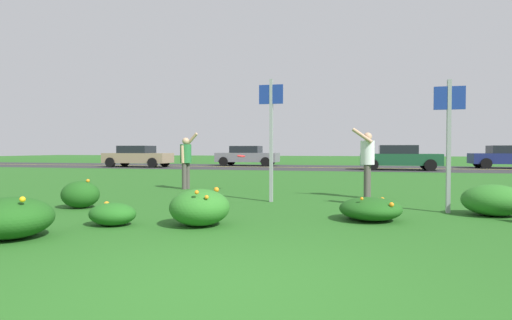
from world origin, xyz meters
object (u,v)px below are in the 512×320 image
(sign_post_by_roadside, at_px, (449,132))
(car_navy_rightmost, at_px, (509,157))
(person_thrower_green_shirt, at_px, (186,158))
(car_gray_center_left, at_px, (247,156))
(sign_post_near_path, at_px, (271,128))
(car_tan_leftmost, at_px, (138,156))
(car_dark_green_center_right, at_px, (399,157))
(person_catcher_white_shirt, at_px, (367,159))
(frisbee_red, at_px, (241,156))

(sign_post_by_roadside, height_order, car_navy_rightmost, sign_post_by_roadside)
(person_thrower_green_shirt, height_order, car_gray_center_left, person_thrower_green_shirt)
(sign_post_near_path, bearing_deg, car_tan_leftmost, 127.90)
(person_thrower_green_shirt, distance_m, car_gray_center_left, 18.02)
(car_dark_green_center_right, bearing_deg, person_catcher_white_shirt, -97.85)
(person_catcher_white_shirt, relative_size, car_navy_rightmost, 0.39)
(car_tan_leftmost, bearing_deg, person_catcher_white_shirt, -45.31)
(sign_post_by_roadside, bearing_deg, sign_post_near_path, 166.79)
(car_dark_green_center_right, bearing_deg, frisbee_red, -111.79)
(car_navy_rightmost, bearing_deg, car_gray_center_left, 180.00)
(sign_post_by_roadside, bearing_deg, frisbee_red, 148.03)
(sign_post_near_path, relative_size, car_navy_rightmost, 0.63)
(sign_post_by_roadside, bearing_deg, car_dark_green_center_right, 87.97)
(frisbee_red, height_order, car_dark_green_center_right, car_dark_green_center_right)
(sign_post_near_path, xyz_separation_m, car_tan_leftmost, (-12.70, 16.31, -0.97))
(sign_post_by_roadside, distance_m, frisbee_red, 5.92)
(car_dark_green_center_right, bearing_deg, person_thrower_green_shirt, -118.06)
(frisbee_red, distance_m, car_gray_center_left, 18.53)
(sign_post_near_path, relative_size, frisbee_red, 11.42)
(sign_post_by_roadside, relative_size, frisbee_red, 10.25)
(sign_post_by_roadside, relative_size, car_dark_green_center_right, 0.56)
(car_tan_leftmost, bearing_deg, frisbee_red, -51.10)
(car_navy_rightmost, bearing_deg, person_catcher_white_shirt, -115.48)
(person_thrower_green_shirt, relative_size, car_navy_rightmost, 0.38)
(frisbee_red, bearing_deg, sign_post_by_roadside, -31.97)
(sign_post_by_roadside, height_order, car_dark_green_center_right, sign_post_by_roadside)
(sign_post_by_roadside, relative_size, person_catcher_white_shirt, 1.45)
(sign_post_by_roadside, distance_m, car_navy_rightmost, 22.38)
(person_thrower_green_shirt, height_order, car_navy_rightmost, person_thrower_green_shirt)
(car_gray_center_left, bearing_deg, sign_post_near_path, -73.42)
(frisbee_red, bearing_deg, car_dark_green_center_right, 68.21)
(person_catcher_white_shirt, bearing_deg, sign_post_by_roadside, -55.53)
(person_catcher_white_shirt, height_order, car_tan_leftmost, person_catcher_white_shirt)
(person_catcher_white_shirt, xyz_separation_m, car_gray_center_left, (-8.19, 18.92, -0.24))
(car_gray_center_left, relative_size, car_dark_green_center_right, 1.00)
(car_tan_leftmost, bearing_deg, person_thrower_green_shirt, -55.55)
(car_gray_center_left, bearing_deg, sign_post_by_roadside, -65.38)
(person_thrower_green_shirt, height_order, car_tan_leftmost, person_thrower_green_shirt)
(person_thrower_green_shirt, relative_size, person_catcher_white_shirt, 0.99)
(car_navy_rightmost, bearing_deg, sign_post_by_roadside, -109.74)
(frisbee_red, xyz_separation_m, car_navy_rightmost, (12.56, 17.93, -0.28))
(car_tan_leftmost, bearing_deg, car_navy_rightmost, 9.26)
(person_thrower_green_shirt, bearing_deg, car_dark_green_center_right, 61.94)
(sign_post_near_path, distance_m, person_thrower_green_shirt, 4.05)
(car_tan_leftmost, relative_size, car_navy_rightmost, 1.00)
(sign_post_by_roadside, height_order, frisbee_red, sign_post_by_roadside)
(sign_post_near_path, height_order, car_gray_center_left, sign_post_near_path)
(sign_post_by_roadside, xyz_separation_m, person_thrower_green_shirt, (-6.80, 3.26, -0.60))
(sign_post_near_path, distance_m, car_tan_leftmost, 20.69)
(person_catcher_white_shirt, relative_size, car_tan_leftmost, 0.39)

